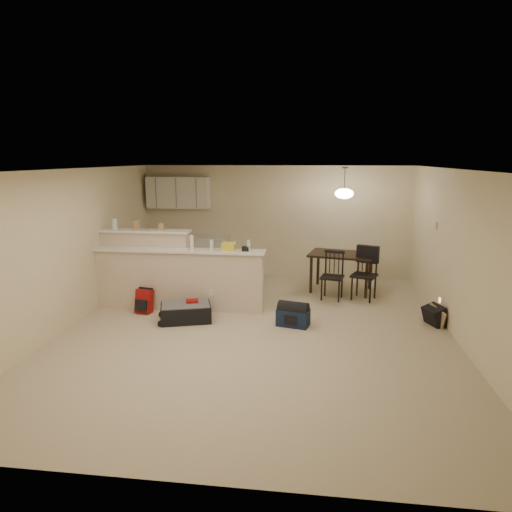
% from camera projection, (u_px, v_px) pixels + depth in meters
% --- Properties ---
extents(room, '(7.00, 7.02, 2.50)m').
position_uv_depth(room, '(257.00, 253.00, 6.93)').
color(room, '#C3B496').
rests_on(room, ground).
extents(breakfast_bar, '(3.08, 0.58, 1.39)m').
position_uv_depth(breakfast_bar, '(167.00, 274.00, 8.23)').
color(breakfast_bar, beige).
rests_on(breakfast_bar, ground).
extents(upper_cabinets, '(1.40, 0.34, 0.70)m').
position_uv_depth(upper_cabinets, '(178.00, 192.00, 10.28)').
color(upper_cabinets, white).
rests_on(upper_cabinets, room).
extents(kitchen_counter, '(1.80, 0.60, 0.90)m').
position_uv_depth(kitchen_counter, '(187.00, 257.00, 10.43)').
color(kitchen_counter, white).
rests_on(kitchen_counter, ground).
extents(thermostat, '(0.02, 0.12, 0.12)m').
position_uv_depth(thermostat, '(436.00, 226.00, 8.01)').
color(thermostat, beige).
rests_on(thermostat, room).
extents(jar, '(0.10, 0.10, 0.20)m').
position_uv_depth(jar, '(115.00, 224.00, 8.30)').
color(jar, silver).
rests_on(jar, breakfast_bar).
extents(cereal_box, '(0.10, 0.07, 0.16)m').
position_uv_depth(cereal_box, '(137.00, 225.00, 8.25)').
color(cereal_box, tan).
rests_on(cereal_box, breakfast_bar).
extents(small_box, '(0.08, 0.06, 0.12)m').
position_uv_depth(small_box, '(161.00, 227.00, 8.20)').
color(small_box, tan).
rests_on(small_box, breakfast_bar).
extents(bottle_a, '(0.07, 0.07, 0.26)m').
position_uv_depth(bottle_a, '(192.00, 242.00, 7.96)').
color(bottle_a, silver).
rests_on(bottle_a, breakfast_bar).
extents(bottle_b, '(0.06, 0.06, 0.18)m').
position_uv_depth(bottle_b, '(212.00, 245.00, 7.92)').
color(bottle_b, silver).
rests_on(bottle_b, breakfast_bar).
extents(bag_lump, '(0.22, 0.18, 0.14)m').
position_uv_depth(bag_lump, '(228.00, 247.00, 7.89)').
color(bag_lump, tan).
rests_on(bag_lump, breakfast_bar).
extents(pouch, '(0.12, 0.10, 0.08)m').
position_uv_depth(pouch, '(246.00, 249.00, 7.86)').
color(pouch, tan).
rests_on(pouch, breakfast_bar).
extents(extra_item_x, '(0.06, 0.06, 0.20)m').
position_uv_depth(extra_item_x, '(249.00, 246.00, 7.84)').
color(extra_item_x, silver).
rests_on(extra_item_x, breakfast_bar).
extents(dining_table, '(1.40, 1.09, 0.78)m').
position_uv_depth(dining_table, '(342.00, 258.00, 9.18)').
color(dining_table, black).
rests_on(dining_table, ground).
extents(pendant_lamp, '(0.36, 0.36, 0.62)m').
position_uv_depth(pendant_lamp, '(344.00, 193.00, 8.91)').
color(pendant_lamp, brown).
rests_on(pendant_lamp, room).
extents(dining_chair_near, '(0.48, 0.47, 0.93)m').
position_uv_depth(dining_chair_near, '(332.00, 276.00, 8.69)').
color(dining_chair_near, black).
rests_on(dining_chair_near, ground).
extents(dining_chair_far, '(0.56, 0.55, 1.00)m').
position_uv_depth(dining_chair_far, '(364.00, 274.00, 8.67)').
color(dining_chair_far, black).
rests_on(dining_chair_far, ground).
extents(suitcase, '(0.94, 0.75, 0.28)m').
position_uv_depth(suitcase, '(186.00, 313.00, 7.60)').
color(suitcase, black).
rests_on(suitcase, ground).
extents(red_backpack, '(0.30, 0.22, 0.41)m').
position_uv_depth(red_backpack, '(144.00, 301.00, 7.99)').
color(red_backpack, maroon).
rests_on(red_backpack, ground).
extents(navy_duffel, '(0.56, 0.39, 0.28)m').
position_uv_depth(navy_duffel, '(293.00, 317.00, 7.37)').
color(navy_duffel, '#12213B').
rests_on(navy_duffel, ground).
extents(black_daypack, '(0.36, 0.42, 0.31)m').
position_uv_depth(black_daypack, '(435.00, 316.00, 7.40)').
color(black_daypack, black).
rests_on(black_daypack, ground).
extents(cardboard_sheet, '(0.18, 0.38, 0.31)m').
position_uv_depth(cardboard_sheet, '(436.00, 317.00, 7.36)').
color(cardboard_sheet, tan).
rests_on(cardboard_sheet, ground).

